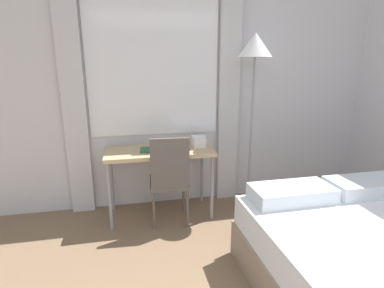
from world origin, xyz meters
TOP-DOWN VIEW (x-y plane):
  - wall_back_with_window at (-0.04, 3.36)m, footprint 5.54×0.13m
  - desk at (-0.35, 3.02)m, footprint 1.13×0.53m
  - desk_chair at (-0.27, 2.80)m, footprint 0.43×0.43m
  - standing_lamp at (0.68, 3.02)m, footprint 0.36×0.36m
  - telephone at (0.09, 3.07)m, footprint 0.15×0.17m
  - book at (-0.44, 3.00)m, footprint 0.22×0.19m

SIDE VIEW (x-z plane):
  - desk_chair at x=-0.27m, z-range 0.05..1.00m
  - desk at x=-0.35m, z-range 0.31..1.06m
  - book at x=-0.44m, z-range 0.75..0.78m
  - telephone at x=0.09m, z-range 0.74..0.87m
  - wall_back_with_window at x=-0.04m, z-range 0.00..2.70m
  - standing_lamp at x=0.68m, z-range 0.70..2.64m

